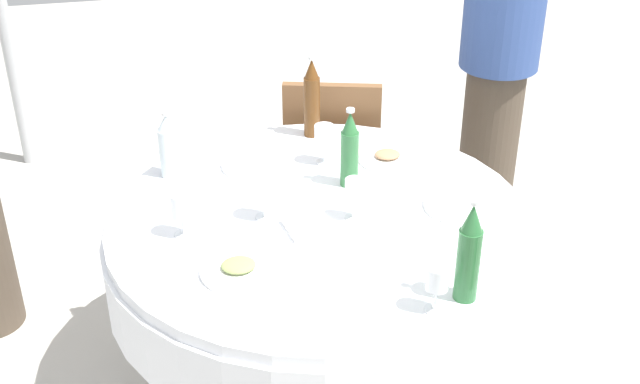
{
  "coord_description": "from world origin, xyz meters",
  "views": [
    {
      "loc": [
        0.49,
        2.25,
        2.16
      ],
      "look_at": [
        0.0,
        0.0,
        0.83
      ],
      "focal_mm": 46.65,
      "sensor_mm": 36.0,
      "label": 1
    }
  ],
  "objects_px": {
    "wine_glass_rear": "(181,208)",
    "wine_glass_north": "(324,137)",
    "bottle_green_inner": "(469,254)",
    "plate_east": "(254,165)",
    "wine_glass_outer": "(264,192)",
    "plate_left": "(239,269)",
    "dining_table": "(320,252)",
    "bottle_green_far": "(350,150)",
    "plate_west": "(387,158)",
    "bottle_brown_mid": "(312,99)",
    "chair_near": "(333,151)",
    "wine_glass_west": "(355,192)",
    "person_mid": "(498,63)",
    "bottle_clear_rear": "(168,146)",
    "wine_glass_near": "(437,280)",
    "plate_front": "(457,206)"
  },
  "relations": [
    {
      "from": "wine_glass_north",
      "to": "wine_glass_near",
      "type": "height_order",
      "value": "wine_glass_north"
    },
    {
      "from": "wine_glass_near",
      "to": "plate_east",
      "type": "relative_size",
      "value": 0.62
    },
    {
      "from": "bottle_brown_mid",
      "to": "person_mid",
      "type": "bearing_deg",
      "value": -161.06
    },
    {
      "from": "wine_glass_west",
      "to": "person_mid",
      "type": "relative_size",
      "value": 0.09
    },
    {
      "from": "wine_glass_north",
      "to": "plate_front",
      "type": "height_order",
      "value": "wine_glass_north"
    },
    {
      "from": "bottle_green_inner",
      "to": "wine_glass_outer",
      "type": "height_order",
      "value": "bottle_green_inner"
    },
    {
      "from": "wine_glass_west",
      "to": "person_mid",
      "type": "height_order",
      "value": "person_mid"
    },
    {
      "from": "wine_glass_rear",
      "to": "plate_west",
      "type": "distance_m",
      "value": 0.84
    },
    {
      "from": "plate_east",
      "to": "plate_west",
      "type": "bearing_deg",
      "value": 173.02
    },
    {
      "from": "chair_near",
      "to": "plate_left",
      "type": "bearing_deg",
      "value": -100.13
    },
    {
      "from": "wine_glass_near",
      "to": "person_mid",
      "type": "xyz_separation_m",
      "value": [
        -0.78,
        -1.44,
        0.0
      ]
    },
    {
      "from": "wine_glass_near",
      "to": "bottle_clear_rear",
      "type": "bearing_deg",
      "value": -54.54
    },
    {
      "from": "dining_table",
      "to": "bottle_green_far",
      "type": "distance_m",
      "value": 0.36
    },
    {
      "from": "wine_glass_west",
      "to": "bottle_brown_mid",
      "type": "bearing_deg",
      "value": -89.27
    },
    {
      "from": "wine_glass_west",
      "to": "chair_near",
      "type": "distance_m",
      "value": 0.96
    },
    {
      "from": "wine_glass_rear",
      "to": "plate_left",
      "type": "relative_size",
      "value": 0.65
    },
    {
      "from": "plate_left",
      "to": "chair_near",
      "type": "distance_m",
      "value": 1.26
    },
    {
      "from": "plate_east",
      "to": "dining_table",
      "type": "bearing_deg",
      "value": 113.3
    },
    {
      "from": "bottle_brown_mid",
      "to": "person_mid",
      "type": "distance_m",
      "value": 0.94
    },
    {
      "from": "bottle_green_inner",
      "to": "plate_east",
      "type": "distance_m",
      "value": 1.01
    },
    {
      "from": "plate_west",
      "to": "chair_near",
      "type": "xyz_separation_m",
      "value": [
        0.08,
        -0.53,
        -0.23
      ]
    },
    {
      "from": "dining_table",
      "to": "bottle_clear_rear",
      "type": "height_order",
      "value": "bottle_clear_rear"
    },
    {
      "from": "bottle_green_far",
      "to": "plate_east",
      "type": "xyz_separation_m",
      "value": [
        0.3,
        -0.2,
        -0.13
      ]
    },
    {
      "from": "bottle_green_inner",
      "to": "chair_near",
      "type": "bearing_deg",
      "value": -87.41
    },
    {
      "from": "dining_table",
      "to": "chair_near",
      "type": "bearing_deg",
      "value": -105.83
    },
    {
      "from": "plate_front",
      "to": "person_mid",
      "type": "height_order",
      "value": "person_mid"
    },
    {
      "from": "wine_glass_north",
      "to": "plate_west",
      "type": "xyz_separation_m",
      "value": [
        -0.23,
        0.04,
        -0.09
      ]
    },
    {
      "from": "bottle_clear_rear",
      "to": "wine_glass_outer",
      "type": "xyz_separation_m",
      "value": [
        -0.28,
        0.35,
        -0.02
      ]
    },
    {
      "from": "bottle_brown_mid",
      "to": "wine_glass_north",
      "type": "distance_m",
      "value": 0.24
    },
    {
      "from": "wine_glass_west",
      "to": "wine_glass_north",
      "type": "bearing_deg",
      "value": -88.36
    },
    {
      "from": "bottle_green_inner",
      "to": "dining_table",
      "type": "bearing_deg",
      "value": -59.53
    },
    {
      "from": "dining_table",
      "to": "wine_glass_west",
      "type": "xyz_separation_m",
      "value": [
        -0.1,
        0.04,
        0.25
      ]
    },
    {
      "from": "wine_glass_near",
      "to": "wine_glass_outer",
      "type": "relative_size",
      "value": 1.06
    },
    {
      "from": "plate_east",
      "to": "plate_left",
      "type": "xyz_separation_m",
      "value": [
        0.14,
        0.64,
        0.0
      ]
    },
    {
      "from": "wine_glass_north",
      "to": "wine_glass_outer",
      "type": "relative_size",
      "value": 1.08
    },
    {
      "from": "wine_glass_west",
      "to": "chair_near",
      "type": "height_order",
      "value": "wine_glass_west"
    },
    {
      "from": "wine_glass_rear",
      "to": "chair_near",
      "type": "relative_size",
      "value": 0.17
    },
    {
      "from": "wine_glass_outer",
      "to": "plate_left",
      "type": "xyz_separation_m",
      "value": [
        0.12,
        0.29,
        -0.08
      ]
    },
    {
      "from": "wine_glass_rear",
      "to": "wine_glass_north",
      "type": "distance_m",
      "value": 0.65
    },
    {
      "from": "bottle_green_inner",
      "to": "wine_glass_near",
      "type": "xyz_separation_m",
      "value": [
        0.1,
        0.04,
        -0.04
      ]
    },
    {
      "from": "plate_left",
      "to": "chair_near",
      "type": "xyz_separation_m",
      "value": [
        -0.54,
        -1.11,
        -0.23
      ]
    },
    {
      "from": "bottle_green_inner",
      "to": "chair_near",
      "type": "relative_size",
      "value": 0.36
    },
    {
      "from": "bottle_green_inner",
      "to": "person_mid",
      "type": "height_order",
      "value": "person_mid"
    },
    {
      "from": "bottle_green_inner",
      "to": "plate_left",
      "type": "distance_m",
      "value": 0.67
    },
    {
      "from": "wine_glass_outer",
      "to": "wine_glass_near",
      "type": "bearing_deg",
      "value": 123.59
    },
    {
      "from": "bottle_brown_mid",
      "to": "wine_glass_outer",
      "type": "xyz_separation_m",
      "value": [
        0.27,
        0.56,
        -0.06
      ]
    },
    {
      "from": "plate_left",
      "to": "person_mid",
      "type": "bearing_deg",
      "value": -138.1
    },
    {
      "from": "plate_west",
      "to": "person_mid",
      "type": "height_order",
      "value": "person_mid"
    },
    {
      "from": "wine_glass_rear",
      "to": "plate_left",
      "type": "distance_m",
      "value": 0.29
    },
    {
      "from": "wine_glass_north",
      "to": "wine_glass_west",
      "type": "height_order",
      "value": "wine_glass_north"
    }
  ]
}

